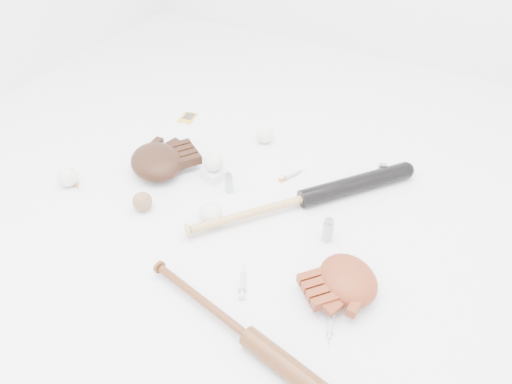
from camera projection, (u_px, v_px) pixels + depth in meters
The scene contains 20 objects.
bat_dark at pixel (304, 199), 1.82m from camera, with size 0.94×0.07×0.07m, color black, non-canonical shape.
bat_wood at pixel (249, 337), 1.38m from camera, with size 0.82×0.06×0.06m, color brown, non-canonical shape.
glove_dark at pixel (156, 161), 1.96m from camera, with size 0.28×0.28×0.10m, color black, non-canonical shape.
glove_tan at pixel (348, 279), 1.51m from camera, with size 0.25×0.25×0.09m, color maroon, non-canonical shape.
trading_card at pixel (188, 118), 2.30m from camera, with size 0.07×0.09×0.01m, color gold.
pedestal at pixel (214, 174), 1.95m from camera, with size 0.08×0.08×0.04m, color white.
baseball_on_pedestal at pixel (214, 162), 1.91m from camera, with size 0.07×0.07×0.07m, color white.
baseball_left at pixel (68, 177), 1.91m from camera, with size 0.07×0.07×0.07m, color white.
baseball_upper at pixel (265, 135), 2.13m from camera, with size 0.07×0.07×0.07m, color white.
baseball_mid at pixel (211, 214), 1.74m from camera, with size 0.08×0.08×0.08m, color white.
baseball_aged at pixel (142, 202), 1.80m from camera, with size 0.07×0.07×0.07m, color #876141.
syringe_0 at pixel (75, 179), 1.94m from camera, with size 0.16×0.03×0.02m, color #ADBCC6, non-canonical shape.
syringe_1 at pixel (243, 282), 1.55m from camera, with size 0.15×0.03×0.02m, color #ADBCC6, non-canonical shape.
syringe_2 at pixel (292, 175), 1.97m from camera, with size 0.14×0.02×0.02m, color #ADBCC6, non-canonical shape.
syringe_3 at pixel (330, 325), 1.43m from camera, with size 0.15×0.03×0.02m, color #ADBCC6, non-canonical shape.
vial_0 at pixel (383, 171), 1.94m from camera, with size 0.03×0.03×0.07m, color #AFB8C0.
vial_1 at pixel (380, 171), 1.95m from camera, with size 0.02×0.02×0.06m, color #AFB8C0.
vial_2 at pixel (229, 183), 1.88m from camera, with size 0.03×0.03×0.08m, color #AFB8C0.
vial_3 at pixel (328, 230), 1.68m from camera, with size 0.04×0.04×0.09m, color #AFB8C0.
vial_4 at pixel (164, 152), 2.03m from camera, with size 0.03×0.03×0.08m, color #AFB8C0.
Camera 1 is at (0.65, -1.14, 1.22)m, focal length 35.00 mm.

